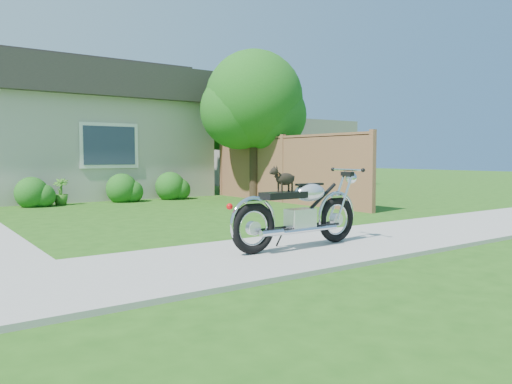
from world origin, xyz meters
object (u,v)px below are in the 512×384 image
tree_far (235,113)px  motorcycle_with_dog (300,212)px  potted_plant_right (61,192)px  tree_near (259,104)px  fence (283,169)px

tree_far → motorcycle_with_dog: 11.92m
tree_far → potted_plant_right: bearing=-165.4°
tree_near → motorcycle_with_dog: bearing=-121.7°
tree_far → motorcycle_with_dog: (-5.60, -10.26, -2.36)m
motorcycle_with_dog → tree_near: bearing=57.3°
tree_near → motorcycle_with_dog: size_ratio=2.00×
tree_far → potted_plant_right: 7.30m
fence → potted_plant_right: bearing=152.1°
fence → tree_near: bearing=87.7°
tree_near → motorcycle_with_dog: (-4.30, -6.96, -2.31)m
tree_near → tree_far: (1.30, 3.30, 0.05)m
tree_far → motorcycle_with_dog: tree_far is taller
tree_near → potted_plant_right: (-5.33, 1.57, -2.49)m
potted_plant_right → fence: bearing=-27.9°
motorcycle_with_dog → fence: bearing=52.5°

